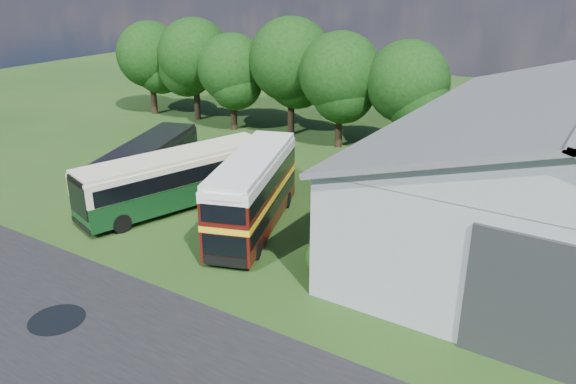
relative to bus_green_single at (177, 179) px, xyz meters
The scene contains 15 objects.
ground 9.97m from the bus_green_single, 57.05° to the right, with size 120.00×120.00×0.00m, color #1A3A12.
asphalt_road 14.10m from the bus_green_single, 53.43° to the right, with size 60.00×8.00×0.02m, color black.
puddle 12.00m from the bus_green_single, 71.13° to the right, with size 2.20×2.20×0.01m, color black.
tree_far_left 23.98m from the bus_green_single, 138.26° to the left, with size 6.12×6.12×8.64m.
tree_left_a 21.02m from the bus_green_single, 127.90° to the left, with size 6.46×6.46×9.12m.
tree_left_b 17.44m from the bus_green_single, 116.65° to the left, with size 5.78×5.78×8.16m.
tree_mid 17.36m from the bus_green_single, 99.12° to the left, with size 6.80×6.80×9.60m.
tree_right_a 16.23m from the bus_green_single, 81.44° to the left, with size 6.26×6.26×8.83m.
tree_right_b 18.31m from the bus_green_single, 65.83° to the left, with size 5.98×5.98×8.45m.
shrub_front 11.30m from the bus_green_single, 11.58° to the right, with size 1.70×1.70×1.70m, color #194714.
shrub_mid 11.08m from the bus_green_single, ahead, with size 1.60×1.60×1.60m, color #194714.
shrub_back 11.21m from the bus_green_single, ahead, with size 1.80×1.80×1.80m, color #194714.
bus_green_single is the anchor object (origin of this frame).
bus_maroon_double 5.53m from the bus_green_single, ahead, with size 5.48×9.81×4.10m.
bus_dark_single 3.21m from the bus_green_single, behind, with size 6.10×11.38×3.08m.
Camera 1 is at (16.33, -13.93, 12.96)m, focal length 35.00 mm.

